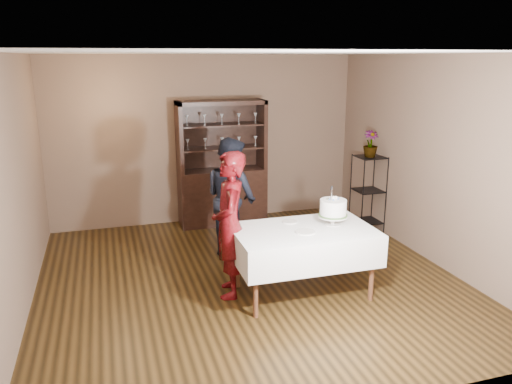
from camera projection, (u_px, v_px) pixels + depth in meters
floor at (249, 279)px, 6.16m from camera, size 5.00×5.00×0.00m
ceiling at (248, 53)px, 5.45m from camera, size 5.00×5.00×0.00m
back_wall at (206, 140)px, 8.11m from camera, size 5.00×0.02×2.70m
wall_left at (15, 189)px, 5.10m from camera, size 0.02×5.00×2.70m
wall_right at (432, 160)px, 6.52m from camera, size 0.02×5.00×2.70m
china_hutch at (222, 183)px, 8.12m from camera, size 1.40×0.48×2.00m
plant_etagere at (368, 190)px, 7.74m from camera, size 0.42×0.42×1.20m
cake_table at (303, 245)px, 5.64m from camera, size 1.58×0.98×0.79m
woman at (230, 225)px, 5.58m from camera, size 0.52×0.68×1.67m
man at (231, 197)px, 6.76m from camera, size 0.90×0.98×1.63m
cake at (333, 209)px, 5.70m from camera, size 0.34×0.34×0.47m
plate_near at (305, 232)px, 5.48m from camera, size 0.24×0.24×0.01m
plate_far at (290, 222)px, 5.82m from camera, size 0.18×0.18×0.01m
potted_plant at (371, 144)px, 7.51m from camera, size 0.24×0.24×0.40m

